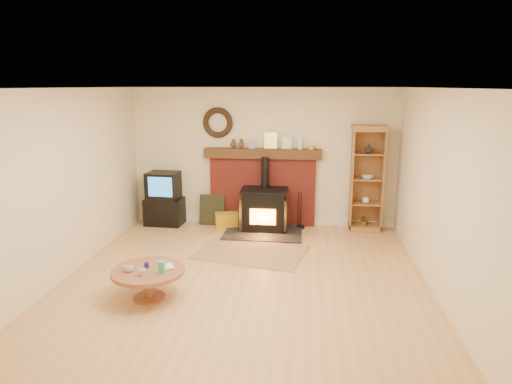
# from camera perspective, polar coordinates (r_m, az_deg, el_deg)

# --- Properties ---
(ground) EXTENTS (5.50, 5.50, 0.00)m
(ground) POSITION_cam_1_polar(r_m,az_deg,el_deg) (6.41, -1.52, -11.07)
(ground) COLOR tan
(ground) RESTS_ON ground
(room_shell) EXTENTS (5.02, 5.52, 2.61)m
(room_shell) POSITION_cam_1_polar(r_m,az_deg,el_deg) (6.01, -1.67, 4.42)
(room_shell) COLOR beige
(room_shell) RESTS_ON ground
(chimney_breast) EXTENTS (2.20, 0.22, 1.78)m
(chimney_breast) POSITION_cam_1_polar(r_m,az_deg,el_deg) (8.69, 0.83, 1.03)
(chimney_breast) COLOR maroon
(chimney_breast) RESTS_ON ground
(wood_stove) EXTENTS (1.40, 1.00, 1.34)m
(wood_stove) POSITION_cam_1_polar(r_m,az_deg,el_deg) (8.40, 1.03, -2.33)
(wood_stove) COLOR black
(wood_stove) RESTS_ON ground
(area_rug) EXTENTS (1.88, 1.48, 0.01)m
(area_rug) POSITION_cam_1_polar(r_m,az_deg,el_deg) (7.42, -0.63, -7.54)
(area_rug) COLOR brown
(area_rug) RESTS_ON ground
(tv_unit) EXTENTS (0.73, 0.53, 1.02)m
(tv_unit) POSITION_cam_1_polar(r_m,az_deg,el_deg) (8.94, -11.42, -0.93)
(tv_unit) COLOR black
(tv_unit) RESTS_ON ground
(curio_cabinet) EXTENTS (0.62, 0.45, 1.94)m
(curio_cabinet) POSITION_cam_1_polar(r_m,az_deg,el_deg) (8.58, 13.65, 1.66)
(curio_cabinet) COLOR brown
(curio_cabinet) RESTS_ON ground
(firelog_box) EXTENTS (0.50, 0.40, 0.28)m
(firelog_box) POSITION_cam_1_polar(r_m,az_deg,el_deg) (8.68, -3.62, -3.53)
(firelog_box) COLOR #CBDA12
(firelog_box) RESTS_ON ground
(leaning_painting) EXTENTS (0.49, 0.13, 0.58)m
(leaning_painting) POSITION_cam_1_polar(r_m,az_deg,el_deg) (8.84, -5.51, -2.23)
(leaning_painting) COLOR black
(leaning_painting) RESTS_ON ground
(fire_tools) EXTENTS (0.16, 0.16, 0.70)m
(fire_tools) POSITION_cam_1_polar(r_m,az_deg,el_deg) (8.66, 5.55, -3.83)
(fire_tools) COLOR black
(fire_tools) RESTS_ON ground
(coffee_table) EXTENTS (0.91, 0.91, 0.55)m
(coffee_table) POSITION_cam_1_polar(r_m,az_deg,el_deg) (5.95, -13.34, -10.06)
(coffee_table) COLOR brown
(coffee_table) RESTS_ON ground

